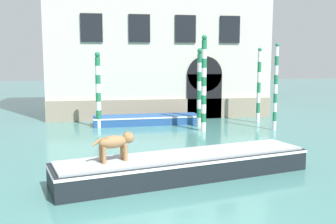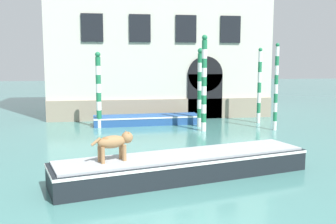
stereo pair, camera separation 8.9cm
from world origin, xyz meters
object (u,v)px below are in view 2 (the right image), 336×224
at_px(mooring_pole_4, 99,90).
at_px(boat_moored_near_palazzo, 147,119).
at_px(mooring_pole_0, 276,87).
at_px(mooring_pole_2, 204,83).
at_px(boat_foreground, 184,165).
at_px(mooring_pole_3, 259,85).
at_px(dog_on_deck, 115,142).
at_px(mooring_pole_1, 200,87).

bearing_deg(mooring_pole_4, boat_moored_near_palazzo, 15.86).
relative_size(mooring_pole_0, mooring_pole_2, 0.92).
height_order(boat_moored_near_palazzo, mooring_pole_0, mooring_pole_0).
bearing_deg(boat_foreground, boat_moored_near_palazzo, 76.10).
bearing_deg(boat_foreground, mooring_pole_3, 42.48).
height_order(boat_foreground, dog_on_deck, dog_on_deck).
xyz_separation_m(boat_foreground, mooring_pole_2, (2.44, 7.35, 1.97)).
xyz_separation_m(boat_foreground, mooring_pole_4, (-2.63, 9.10, 1.57)).
bearing_deg(mooring_pole_2, boat_foreground, -108.34).
xyz_separation_m(dog_on_deck, boat_moored_near_palazzo, (1.94, 10.30, -0.99)).
relative_size(boat_moored_near_palazzo, mooring_pole_3, 1.41).
xyz_separation_m(dog_on_deck, mooring_pole_0, (8.03, 7.52, 0.91)).
distance_m(boat_foreground, dog_on_deck, 2.27).
height_order(mooring_pole_2, mooring_pole_3, mooring_pole_2).
relative_size(mooring_pole_2, mooring_pole_3, 1.13).
bearing_deg(boat_moored_near_palazzo, mooring_pole_1, -27.27).
relative_size(mooring_pole_3, mooring_pole_4, 1.06).
distance_m(dog_on_deck, mooring_pole_0, 11.03).
distance_m(mooring_pole_0, mooring_pole_4, 8.86).
distance_m(mooring_pole_2, mooring_pole_3, 4.10).
bearing_deg(mooring_pole_2, boat_moored_near_palazzo, 135.73).
distance_m(boat_foreground, mooring_pole_4, 9.60).
bearing_deg(dog_on_deck, boat_foreground, -7.62).
height_order(boat_foreground, mooring_pole_2, mooring_pole_2).
bearing_deg(mooring_pole_3, boat_moored_near_palazzo, 175.01).
distance_m(boat_foreground, mooring_pole_2, 7.98).
height_order(boat_moored_near_palazzo, mooring_pole_4, mooring_pole_4).
height_order(boat_foreground, boat_moored_near_palazzo, boat_foreground).
height_order(boat_moored_near_palazzo, mooring_pole_3, mooring_pole_3).
distance_m(mooring_pole_1, mooring_pole_3, 3.54).
distance_m(dog_on_deck, mooring_pole_3, 12.69).
bearing_deg(mooring_pole_1, mooring_pole_2, -95.26).
bearing_deg(mooring_pole_1, mooring_pole_4, 174.69).
bearing_deg(dog_on_deck, mooring_pole_4, 72.77).
height_order(mooring_pole_1, mooring_pole_3, mooring_pole_3).
bearing_deg(boat_moored_near_palazzo, mooring_pole_0, -27.48).
bearing_deg(mooring_pole_1, dog_on_deck, -116.80).
xyz_separation_m(mooring_pole_1, mooring_pole_4, (-5.18, 0.48, -0.10)).
height_order(mooring_pole_2, mooring_pole_4, mooring_pole_2).
bearing_deg(boat_foreground, dog_on_deck, 178.64).
bearing_deg(mooring_pole_4, mooring_pole_3, 1.21).
bearing_deg(mooring_pole_0, mooring_pole_4, 166.55).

